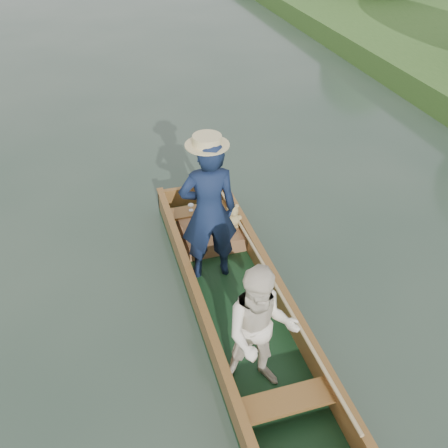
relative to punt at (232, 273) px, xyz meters
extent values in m
plane|color=#283D30|center=(0.08, 0.01, -0.66)|extent=(120.00, 120.00, 0.00)
cube|color=#133319|center=(0.08, 0.01, -0.62)|extent=(1.10, 5.00, 0.08)
cube|color=brown|center=(-0.43, 0.01, -0.42)|extent=(0.08, 5.00, 0.32)
cube|color=brown|center=(0.59, 0.01, -0.42)|extent=(0.08, 5.00, 0.32)
cube|color=brown|center=(0.08, 2.47, -0.42)|extent=(1.10, 0.08, 0.32)
cube|color=brown|center=(-0.43, 0.01, -0.24)|extent=(0.10, 5.00, 0.04)
cube|color=brown|center=(0.59, 0.01, -0.24)|extent=(0.10, 5.00, 0.04)
cube|color=brown|center=(0.08, 1.91, -0.36)|extent=(0.94, 0.30, 0.05)
cube|color=brown|center=(0.08, -1.59, -0.36)|extent=(0.94, 0.30, 0.05)
imported|color=#131E3B|center=(-0.08, 0.74, 0.43)|extent=(0.77, 0.54, 2.02)
cylinder|color=beige|center=(-0.08, 0.74, 1.40)|extent=(0.52, 0.52, 0.12)
imported|color=#EFE2CB|center=(-0.06, -1.14, 0.21)|extent=(0.89, 0.77, 1.59)
cube|color=brown|center=(0.13, 1.47, -0.47)|extent=(0.85, 0.90, 0.22)
sphere|color=tan|center=(0.44, 1.37, -0.24)|extent=(0.22, 0.22, 0.22)
sphere|color=tan|center=(0.44, 1.36, -0.08)|extent=(0.16, 0.16, 0.16)
sphere|color=tan|center=(0.38, 1.36, -0.01)|extent=(0.06, 0.06, 0.06)
sphere|color=tan|center=(0.50, 1.36, -0.01)|extent=(0.06, 0.06, 0.06)
sphere|color=tan|center=(0.44, 1.29, -0.09)|extent=(0.07, 0.07, 0.07)
sphere|color=tan|center=(0.34, 1.35, -0.21)|extent=(0.08, 0.08, 0.08)
sphere|color=tan|center=(0.54, 1.35, -0.21)|extent=(0.08, 0.08, 0.08)
sphere|color=tan|center=(0.38, 1.34, -0.33)|extent=(0.09, 0.09, 0.09)
sphere|color=tan|center=(0.49, 1.34, -0.33)|extent=(0.09, 0.09, 0.09)
cylinder|color=silver|center=(-0.06, 1.91, -0.33)|extent=(0.07, 0.07, 0.01)
cylinder|color=silver|center=(-0.06, 1.91, -0.29)|extent=(0.01, 0.01, 0.08)
ellipsoid|color=silver|center=(-0.06, 1.91, -0.24)|extent=(0.09, 0.09, 0.05)
cylinder|color=tan|center=(0.51, 0.02, -0.20)|extent=(0.04, 4.56, 0.20)
camera|label=1|loc=(-1.36, -4.26, 4.01)|focal=40.00mm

